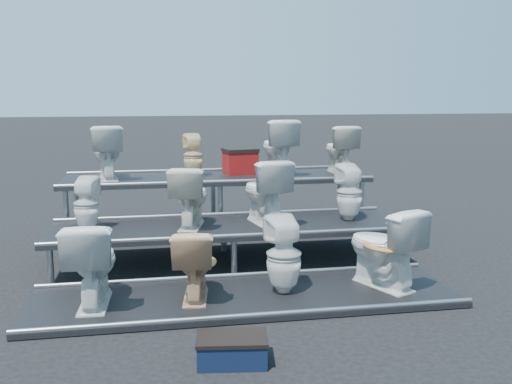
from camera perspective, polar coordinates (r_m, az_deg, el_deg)
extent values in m
plane|color=black|center=(6.98, -2.74, -6.99)|extent=(80.00, 80.00, 0.00)
cube|color=black|center=(5.75, -1.04, -10.48)|extent=(4.20, 1.20, 0.06)
cube|color=black|center=(6.91, -2.76, -5.17)|extent=(4.20, 1.20, 0.46)
cube|color=black|center=(8.12, -3.96, -1.41)|extent=(4.20, 1.20, 0.86)
imported|color=silver|center=(5.58, -16.09, -6.80)|extent=(0.49, 0.82, 0.81)
imported|color=tan|center=(5.57, -6.19, -7.07)|extent=(0.48, 0.74, 0.70)
imported|color=silver|center=(5.69, 2.80, -6.29)|extent=(0.39, 0.39, 0.77)
imported|color=silver|center=(5.99, 12.61, -5.37)|extent=(0.76, 0.94, 0.83)
imported|color=silver|center=(6.78, -16.62, -1.16)|extent=(0.34, 0.35, 0.63)
imported|color=silver|center=(6.74, -6.60, -0.44)|extent=(0.57, 0.79, 0.73)
imported|color=silver|center=(6.85, 0.87, 0.07)|extent=(0.59, 0.85, 0.79)
imported|color=silver|center=(7.13, 9.32, -0.04)|extent=(0.34, 0.35, 0.70)
imported|color=silver|center=(7.98, -14.71, 3.88)|extent=(0.50, 0.77, 0.74)
imported|color=beige|center=(7.98, -6.29, 3.66)|extent=(0.31, 0.31, 0.60)
imported|color=silver|center=(8.14, 2.23, 4.52)|extent=(0.49, 0.80, 0.79)
imported|color=silver|center=(8.39, 8.37, 4.26)|extent=(0.41, 0.69, 0.70)
cube|color=maroon|center=(8.26, -1.59, 2.94)|extent=(0.50, 0.43, 0.32)
cube|color=black|center=(4.51, -2.40, -15.64)|extent=(0.56, 0.38, 0.19)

